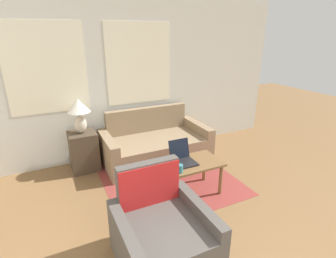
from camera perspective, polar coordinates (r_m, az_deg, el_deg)
name	(u,v)px	position (r m, az deg, el deg)	size (l,w,h in m)	color
wall_back	(102,81)	(4.35, -14.08, 10.07)	(6.61, 0.06, 2.60)	silver
rug	(166,176)	(4.01, -0.51, -10.13)	(1.82, 1.99, 0.01)	brown
couch	(154,145)	(4.42, -2.97, -3.52)	(1.72, 0.91, 0.83)	#937A5B
armchair	(162,235)	(2.63, -1.39, -22.05)	(0.82, 0.83, 0.88)	#514C47
side_table	(84,151)	(4.28, -17.83, -4.57)	(0.41, 0.41, 0.61)	#4C3D2D
table_lamp	(79,111)	(4.06, -18.80, 3.69)	(0.33, 0.33, 0.52)	beige
coffee_table	(183,168)	(3.40, 3.38, -8.48)	(1.01, 0.49, 0.46)	brown
laptop	(183,158)	(3.40, 3.19, -6.23)	(0.28, 0.33, 0.27)	black
cup_navy	(180,169)	(3.16, 2.58, -8.61)	(0.08, 0.08, 0.10)	teal
cup_yellow	(163,161)	(3.35, -1.00, -7.09)	(0.08, 0.08, 0.07)	#191E4C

